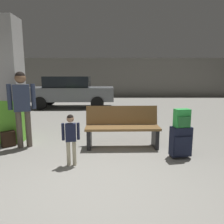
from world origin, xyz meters
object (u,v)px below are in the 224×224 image
object	(u,v)px
suitcase	(182,142)
backpack_bright	(183,118)
parked_car_far	(72,91)
adult	(23,101)
backpack_dark_floor	(9,139)
child	(72,134)
bench	(123,127)
structural_pillar	(10,82)

from	to	relation	value
suitcase	backpack_bright	distance (m)	0.45
parked_car_far	adult	bearing A→B (deg)	-88.87
suitcase	backpack_bright	xyz separation A→B (m)	(0.00, -0.00, 0.45)
suitcase	backpack_dark_floor	bearing A→B (deg)	169.52
child	backpack_dark_floor	world-z (taller)	child
bench	adult	size ratio (longest dim) A/B	0.98
suitcase	parked_car_far	world-z (taller)	parked_car_far
bench	parked_car_far	bearing A→B (deg)	111.00
adult	suitcase	bearing A→B (deg)	-10.78
suitcase	backpack_bright	world-z (taller)	backpack_bright
structural_pillar	adult	world-z (taller)	structural_pillar
adult	backpack_dark_floor	size ratio (longest dim) A/B	4.82
child	bench	bearing A→B (deg)	47.13
child	adult	bearing A→B (deg)	141.48
bench	backpack_dark_floor	distance (m)	2.55
structural_pillar	adult	size ratio (longest dim) A/B	1.74
structural_pillar	backpack_dark_floor	size ratio (longest dim) A/B	8.37
bench	parked_car_far	xyz separation A→B (m)	(-2.26, 5.89, 0.36)
bench	suitcase	size ratio (longest dim) A/B	2.67
suitcase	parked_car_far	bearing A→B (deg)	117.04
backpack_bright	parked_car_far	world-z (taller)	parked_car_far
structural_pillar	parked_car_far	distance (m)	5.49
child	backpack_dark_floor	bearing A→B (deg)	147.54
structural_pillar	suitcase	size ratio (longest dim) A/B	4.71
backpack_dark_floor	child	bearing A→B (deg)	-32.46
parked_car_far	structural_pillar	bearing A→B (deg)	-93.79
parked_car_far	backpack_dark_floor	bearing A→B (deg)	-92.65
backpack_bright	parked_car_far	bearing A→B (deg)	117.04
structural_pillar	adult	distance (m)	0.79
bench	adult	distance (m)	2.22
backpack_bright	child	distance (m)	2.06
bench	parked_car_far	world-z (taller)	parked_car_far
bench	backpack_bright	bearing A→B (deg)	-31.33
bench	child	xyz separation A→B (m)	(-0.93, -1.01, 0.12)
suitcase	child	size ratio (longest dim) A/B	0.67
bench	backpack_bright	xyz separation A→B (m)	(1.08, -0.66, 0.33)
structural_pillar	parked_car_far	size ratio (longest dim) A/B	0.69
backpack_bright	adult	world-z (taller)	adult
structural_pillar	bench	xyz separation A→B (m)	(2.62, -0.44, -0.97)
structural_pillar	parked_car_far	world-z (taller)	structural_pillar
bench	backpack_dark_floor	size ratio (longest dim) A/B	4.75
backpack_bright	backpack_dark_floor	distance (m)	3.73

